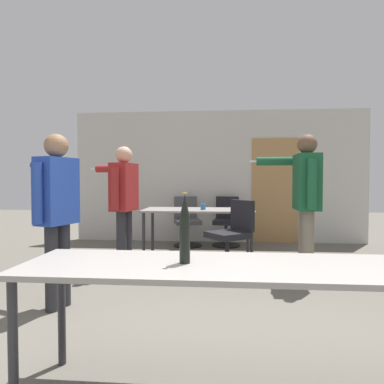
% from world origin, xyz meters
% --- Properties ---
extents(back_wall, '(5.76, 0.12, 2.60)m').
position_xyz_m(back_wall, '(0.03, 5.35, 1.29)').
color(back_wall, beige).
rests_on(back_wall, ground_plane).
extents(conference_table_near, '(2.30, 0.65, 0.76)m').
position_xyz_m(conference_table_near, '(0.08, 0.39, 0.69)').
color(conference_table_near, gray).
rests_on(conference_table_near, ground_plane).
extents(conference_table_far, '(1.77, 0.81, 0.76)m').
position_xyz_m(conference_table_far, '(-0.32, 4.01, 0.69)').
color(conference_table_far, gray).
rests_on(conference_table_far, ground_plane).
extents(person_left_plaid, '(0.76, 0.73, 1.68)m').
position_xyz_m(person_left_plaid, '(-1.28, 3.04, 1.01)').
color(person_left_plaid, '#28282D').
rests_on(person_left_plaid, ground_plane).
extents(person_near_casual, '(0.71, 0.71, 1.66)m').
position_xyz_m(person_near_casual, '(-1.52, 1.63, 1.02)').
color(person_near_casual, '#28282D').
rests_on(person_near_casual, ground_plane).
extents(person_far_watching, '(0.81, 0.72, 1.79)m').
position_xyz_m(person_far_watching, '(1.08, 2.78, 1.07)').
color(person_far_watching, slate).
rests_on(person_far_watching, ground_plane).
extents(office_chair_far_right, '(0.69, 0.67, 0.96)m').
position_xyz_m(office_chair_far_right, '(0.19, 3.11, 0.45)').
color(office_chair_far_right, black).
rests_on(office_chair_far_right, ground_plane).
extents(office_chair_near_pushed, '(0.57, 0.62, 0.91)m').
position_xyz_m(office_chair_near_pushed, '(-0.59, 4.87, 0.42)').
color(office_chair_near_pushed, black).
rests_on(office_chair_near_pushed, ground_plane).
extents(office_chair_side_rolled, '(0.52, 0.57, 0.91)m').
position_xyz_m(office_chair_side_rolled, '(0.15, 4.95, 0.42)').
color(office_chair_side_rolled, black).
rests_on(office_chair_side_rolled, ground_plane).
extents(beer_bottle, '(0.06, 0.06, 0.40)m').
position_xyz_m(beer_bottle, '(-0.16, 0.40, 0.95)').
color(beer_bottle, black).
rests_on(beer_bottle, conference_table_near).
extents(drink_cup, '(0.08, 0.08, 0.09)m').
position_xyz_m(drink_cup, '(-0.24, 3.93, 0.81)').
color(drink_cup, '#2866A3').
rests_on(drink_cup, conference_table_far).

